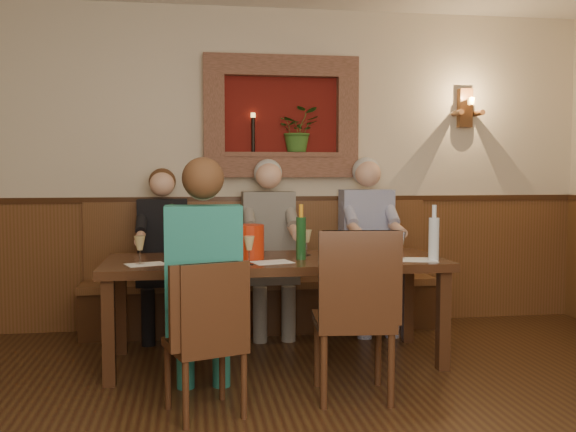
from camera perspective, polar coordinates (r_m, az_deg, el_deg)
name	(u,v)px	position (r m, az deg, el deg)	size (l,w,h in m)	color
room_shell	(332,48)	(2.78, 3.97, 14.68)	(6.04, 6.04, 2.82)	beige
wainscoting	(331,353)	(2.84, 3.84, -12.07)	(6.02, 6.02, 1.15)	#563518
wall_niche	(286,122)	(5.69, -0.17, 8.36)	(1.36, 0.30, 1.06)	#5E120D
wall_sconce	(466,109)	(6.15, 15.52, 9.17)	(0.25, 0.20, 0.35)	#563518
dining_table	(275,269)	(4.61, -1.14, -4.71)	(2.40, 0.90, 0.75)	#3B1F11
bench	(261,292)	(5.59, -2.40, -6.78)	(3.00, 0.45, 1.11)	#381E0F
chair_near_left	(206,370)	(3.73, -7.30, -13.42)	(0.49, 0.49, 0.88)	#3B1F11
chair_near_right	(353,349)	(3.97, 5.80, -11.66)	(0.50, 0.50, 1.04)	#3B1F11
person_bench_left	(163,268)	(5.42, -11.06, -4.52)	(0.41, 0.50, 1.40)	black
person_bench_mid	(270,261)	(5.44, -1.64, -4.01)	(0.44, 0.54, 1.48)	#4E4A47
person_bench_right	(369,258)	(5.61, 7.20, -3.71)	(0.45, 0.55, 1.50)	navy
person_chair_front	(204,303)	(3.82, -7.50, -7.68)	(0.43, 0.53, 1.45)	#1A5D5A
spittoon_bucket	(249,242)	(4.57, -3.48, -2.31)	(0.21, 0.21, 0.24)	red
wine_bottle_green_a	(301,237)	(4.53, 1.17, -1.87)	(0.08, 0.08, 0.39)	#19471E
wine_bottle_green_b	(172,236)	(4.66, -10.29, -1.77)	(0.08, 0.08, 0.39)	#19471E
water_bottle	(434,238)	(4.59, 12.84, -1.89)	(0.08, 0.08, 0.39)	silver
tasting_sheet_a	(146,264)	(4.40, -12.52, -4.21)	(0.25, 0.18, 0.00)	white
tasting_sheet_b	(272,262)	(4.40, -1.43, -4.12)	(0.27, 0.19, 0.00)	white
tasting_sheet_c	(414,260)	(4.61, 11.14, -3.82)	(0.31, 0.22, 0.00)	white
tasting_sheet_d	(219,265)	(4.29, -6.12, -4.36)	(0.25, 0.18, 0.00)	white
wine_glass_0	(208,250)	(4.33, -7.08, -3.03)	(0.08, 0.08, 0.19)	#CFB97B
wine_glass_1	(223,244)	(4.71, -5.84, -2.45)	(0.08, 0.08, 0.19)	white
wine_glass_2	(307,242)	(4.76, 1.68, -2.36)	(0.08, 0.08, 0.19)	#CFB97B
wine_glass_3	(140,250)	(4.41, -13.04, -2.98)	(0.08, 0.08, 0.19)	#CFB97B
wine_glass_4	(401,245)	(4.65, 9.99, -2.57)	(0.08, 0.08, 0.19)	white
wine_glass_5	(335,247)	(4.50, 4.20, -2.74)	(0.08, 0.08, 0.19)	white
wine_glass_6	(249,250)	(4.30, -3.48, -3.05)	(0.08, 0.08, 0.19)	#CFB97B
wine_glass_7	(173,246)	(4.62, -10.19, -2.61)	(0.08, 0.08, 0.19)	white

